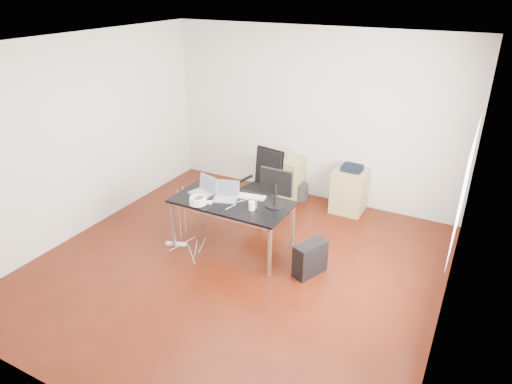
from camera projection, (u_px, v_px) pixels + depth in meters
The scene contains 18 objects.
room_shell at pixel (237, 168), 5.39m from camera, with size 5.00×5.00×5.00m.
desk at pixel (232, 205), 6.13m from camera, with size 1.60×0.80×0.73m.
office_chair at pixel (263, 182), 6.98m from camera, with size 0.56×0.58×1.08m.
filing_cabinet_left at pixel (287, 178), 7.76m from camera, with size 0.50×0.50×0.70m, color #A78853.
filing_cabinet_right at pixel (349, 191), 7.30m from camera, with size 0.50×0.50×0.70m, color #A78853.
pc_tower at pixel (310, 259), 5.77m from camera, with size 0.20×0.45×0.44m, color black.
wastebasket at pixel (301, 192), 7.76m from camera, with size 0.24×0.24×0.28m, color black.
power_strip at pixel (176, 244), 6.47m from camera, with size 0.30×0.06×0.04m, color white.
laptop_left at pixel (204, 189), 6.31m from camera, with size 0.39×0.33×0.23m.
laptop_right at pixel (226, 195), 6.14m from camera, with size 0.39×0.34×0.23m.
monitor at pixel (276, 186), 5.87m from camera, with size 0.45×0.26×0.51m.
keyboard at pixel (249, 196), 6.21m from camera, with size 0.44×0.14×0.02m, color white.
cup_white at pixel (252, 206), 5.85m from camera, with size 0.08×0.08×0.12m, color white.
cup_brown at pixel (254, 205), 5.90m from camera, with size 0.08×0.08×0.10m, color brown.
cable_coil at pixel (198, 201), 5.99m from camera, with size 0.24×0.24×0.11m.
power_adapter at pixel (209, 202), 6.04m from camera, with size 0.07×0.07×0.03m, color white.
speaker at pixel (291, 154), 7.57m from camera, with size 0.09×0.08×0.18m, color #9E9E9E.
navy_garment at pixel (352, 168), 7.13m from camera, with size 0.30×0.24×0.09m, color black.
Camera 1 is at (2.58, -4.31, 3.44)m, focal length 32.00 mm.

